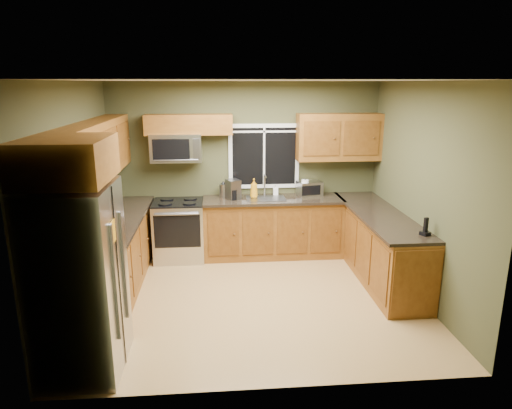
{
  "coord_description": "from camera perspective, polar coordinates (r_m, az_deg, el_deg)",
  "views": [
    {
      "loc": [
        -0.44,
        -5.33,
        2.68
      ],
      "look_at": [
        0.05,
        0.35,
        1.15
      ],
      "focal_mm": 32.0,
      "sensor_mm": 36.0,
      "label": 1
    }
  ],
  "objects": [
    {
      "name": "cordless_phone",
      "position": [
        5.71,
        20.41,
        -2.99
      ],
      "size": [
        0.13,
        0.13,
        0.22
      ],
      "color": "black",
      "rests_on": "countertop_peninsula"
    },
    {
      "name": "refrigerator",
      "position": [
        4.59,
        -21.22,
        -8.85
      ],
      "size": [
        0.74,
        0.9,
        1.8
      ],
      "color": "#B7B7BC",
      "rests_on": "ground"
    },
    {
      "name": "soap_bottle_c",
      "position": [
        7.15,
        -3.27,
        1.64
      ],
      "size": [
        0.16,
        0.16,
        0.18
      ],
      "primitive_type": "imported",
      "rotation": [
        0.0,
        0.0,
        0.13
      ],
      "color": "white",
      "rests_on": "countertop_back"
    },
    {
      "name": "sink",
      "position": [
        7.07,
        1.23,
        0.88
      ],
      "size": [
        0.6,
        0.42,
        0.36
      ],
      "color": "slate",
      "rests_on": "countertop_back"
    },
    {
      "name": "coffee_maker",
      "position": [
        7.02,
        -2.88,
        1.83
      ],
      "size": [
        0.25,
        0.29,
        0.3
      ],
      "color": "slate",
      "rests_on": "countertop_back"
    },
    {
      "name": "upper_cabinets_back_right",
      "position": [
        7.26,
        10.31,
        8.3
      ],
      "size": [
        1.3,
        0.33,
        0.72
      ],
      "primitive_type": "cube",
      "color": "brown",
      "rests_on": "back_wall"
    },
    {
      "name": "soap_bottle_b",
      "position": [
        7.28,
        2.47,
        1.86
      ],
      "size": [
        0.08,
        0.08,
        0.17
      ],
      "primitive_type": "imported",
      "rotation": [
        0.0,
        0.0,
        -0.06
      ],
      "color": "white",
      "rests_on": "countertop_back"
    },
    {
      "name": "window",
      "position": [
        7.24,
        1.01,
        6.06
      ],
      "size": [
        1.12,
        0.03,
        1.02
      ],
      "color": "white",
      "rests_on": "back_wall"
    },
    {
      "name": "left_wall",
      "position": [
        5.74,
        -21.61,
        0.55
      ],
      "size": [
        0.0,
        3.6,
        3.6
      ],
      "primitive_type": "plane",
      "rotation": [
        1.57,
        0.0,
        1.57
      ],
      "color": "#404126",
      "rests_on": "ground"
    },
    {
      "name": "base_cabinets_back",
      "position": [
        7.23,
        2.11,
        -2.95
      ],
      "size": [
        2.17,
        0.6,
        0.9
      ],
      "primitive_type": "cube",
      "color": "brown",
      "rests_on": "ground"
    },
    {
      "name": "back_wall",
      "position": [
        7.26,
        -1.37,
        4.47
      ],
      "size": [
        4.2,
        0.0,
        4.2
      ],
      "primitive_type": "plane",
      "rotation": [
        1.57,
        0.0,
        0.0
      ],
      "color": "#404126",
      "rests_on": "ground"
    },
    {
      "name": "paper_towel_roll",
      "position": [
        7.2,
        6.13,
        2.04
      ],
      "size": [
        0.14,
        0.14,
        0.29
      ],
      "color": "white",
      "rests_on": "countertop_back"
    },
    {
      "name": "base_cabinets_peninsula",
      "position": [
        6.66,
        15.08,
        -5.06
      ],
      "size": [
        0.6,
        2.52,
        0.9
      ],
      "color": "brown",
      "rests_on": "ground"
    },
    {
      "name": "front_wall",
      "position": [
        3.79,
        2.03,
        -5.48
      ],
      "size": [
        4.2,
        0.0,
        4.2
      ],
      "primitive_type": "plane",
      "rotation": [
        -1.57,
        0.0,
        0.0
      ],
      "color": "#404126",
      "rests_on": "ground"
    },
    {
      "name": "countertop_peninsula",
      "position": [
        6.52,
        15.13,
        -1.16
      ],
      "size": [
        0.65,
        2.5,
        0.04
      ],
      "primitive_type": "cube",
      "color": "black",
      "rests_on": "base_cabinets_peninsula"
    },
    {
      "name": "toaster_oven",
      "position": [
        7.28,
        6.71,
        2.0
      ],
      "size": [
        0.41,
        0.35,
        0.23
      ],
      "color": "#B7B7BC",
      "rests_on": "countertop_back"
    },
    {
      "name": "kettle",
      "position": [
        7.16,
        -4.08,
        1.88
      ],
      "size": [
        0.18,
        0.18,
        0.25
      ],
      "color": "#B7B7BC",
      "rests_on": "countertop_back"
    },
    {
      "name": "soap_bottle_a",
      "position": [
        7.08,
        -0.26,
        2.05
      ],
      "size": [
        0.14,
        0.14,
        0.3
      ],
      "primitive_type": "imported",
      "rotation": [
        0.0,
        0.0,
        -0.21
      ],
      "color": "orange",
      "rests_on": "countertop_back"
    },
    {
      "name": "floor",
      "position": [
        5.98,
        -0.2,
        -11.6
      ],
      "size": [
        4.2,
        4.2,
        0.0
      ],
      "primitive_type": "plane",
      "color": "#A9804A",
      "rests_on": "ground"
    },
    {
      "name": "right_wall",
      "position": [
        6.05,
        20.05,
        1.41
      ],
      "size": [
        0.0,
        3.6,
        3.6
      ],
      "primitive_type": "plane",
      "rotation": [
        1.57,
        0.0,
        -1.57
      ],
      "color": "#404126",
      "rests_on": "ground"
    },
    {
      "name": "countertop_left",
      "position": [
        6.21,
        -17.15,
        -2.13
      ],
      "size": [
        0.65,
        2.65,
        0.04
      ],
      "primitive_type": "cube",
      "color": "black",
      "rests_on": "base_cabinets_left"
    },
    {
      "name": "ceiling",
      "position": [
        5.34,
        -0.22,
        15.25
      ],
      "size": [
        4.2,
        4.2,
        0.0
      ],
      "primitive_type": "plane",
      "rotation": [
        3.14,
        0.0,
        0.0
      ],
      "color": "white",
      "rests_on": "back_wall"
    },
    {
      "name": "upper_cabinet_over_fridge",
      "position": [
        4.28,
        -22.66,
        5.16
      ],
      "size": [
        0.72,
        0.9,
        0.38
      ],
      "primitive_type": "cube",
      "color": "brown",
      "rests_on": "left_wall"
    },
    {
      "name": "upper_cabinets_back_left",
      "position": [
        7.0,
        -8.39,
        9.87
      ],
      "size": [
        1.3,
        0.33,
        0.3
      ],
      "primitive_type": "cube",
      "color": "brown",
      "rests_on": "back_wall"
    },
    {
      "name": "base_cabinets_left",
      "position": [
        6.36,
        -17.04,
        -6.18
      ],
      "size": [
        0.6,
        2.65,
        0.9
      ],
      "primitive_type": "cube",
      "color": "brown",
      "rests_on": "ground"
    },
    {
      "name": "upper_cabinets_left",
      "position": [
        6.05,
        -19.32,
        6.4
      ],
      "size": [
        0.33,
        2.65,
        0.72
      ],
      "primitive_type": "cube",
      "color": "brown",
      "rests_on": "left_wall"
    },
    {
      "name": "countertop_back",
      "position": [
        7.08,
        2.17,
        0.61
      ],
      "size": [
        2.17,
        0.65,
        0.04
      ],
      "primitive_type": "cube",
      "color": "black",
      "rests_on": "base_cabinets_back"
    },
    {
      "name": "microwave",
      "position": [
        7.02,
        -9.94,
        7.03
      ],
      "size": [
        0.76,
        0.41,
        0.42
      ],
      "color": "#B7B7BC",
      "rests_on": "back_wall"
    },
    {
      "name": "range",
      "position": [
        7.17,
        -9.58,
        -3.15
      ],
      "size": [
        0.76,
        0.69,
        0.94
      ],
      "color": "#B7B7BC",
      "rests_on": "ground"
    }
  ]
}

